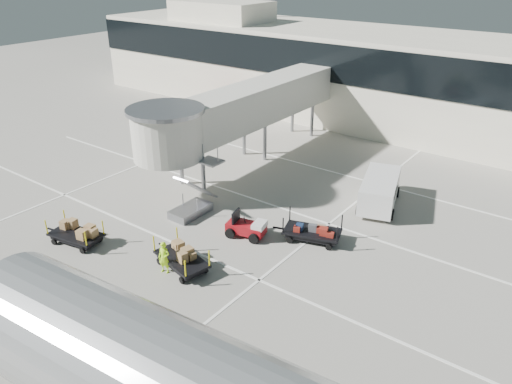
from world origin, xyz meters
TOP-DOWN VIEW (x-y plane):
  - ground at (0.00, 0.00)m, footprint 140.00×140.00m
  - lane_markings at (-0.67, 9.33)m, footprint 40.00×30.00m
  - terminal at (-0.35, 29.94)m, footprint 64.00×12.11m
  - jet_bridge at (-3.97, 12.26)m, footprint 5.70×20.40m
  - baggage_tug at (2.94, 5.04)m, footprint 2.39×1.83m
  - suitcase_cart at (6.09, 6.75)m, footprint 3.90×2.42m
  - box_cart_near at (2.23, 0.53)m, footprint 3.86×2.20m
  - box_cart_far at (-4.17, -1.17)m, footprint 3.70×1.98m
  - ground_worker at (1.80, -0.24)m, footprint 0.70×0.55m
  - minivan at (7.27, 13.11)m, footprint 3.35×5.35m
  - belt_loader at (-13.75, 21.21)m, footprint 4.63×2.09m

SIDE VIEW (x-z plane):
  - ground at x=0.00m, z-range 0.00..0.00m
  - lane_markings at x=-0.67m, z-range 0.00..0.02m
  - baggage_tug at x=2.94m, z-range -0.20..1.25m
  - box_cart_near at x=2.23m, z-range -0.19..1.29m
  - suitcase_cart at x=6.09m, z-range -0.20..1.30m
  - box_cart_far at x=-4.17m, z-range -0.16..1.26m
  - belt_loader at x=-13.75m, z-range -0.26..1.92m
  - ground_worker at x=1.80m, z-range 0.00..1.70m
  - minivan at x=7.27m, z-range 0.19..2.08m
  - terminal at x=-0.35m, z-range -3.49..11.71m
  - jet_bridge at x=-3.97m, z-range 1.27..7.30m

